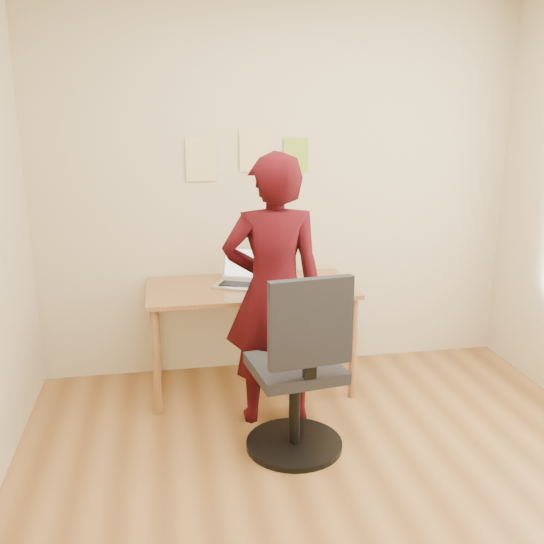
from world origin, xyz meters
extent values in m
cube|color=brown|center=(0.00, 0.00, -0.02)|extent=(3.50, 3.50, 0.04)
cube|color=#C9B893|center=(0.00, 1.77, 1.35)|extent=(3.50, 0.04, 2.70)
cube|color=brown|center=(-0.28, 1.38, 0.72)|extent=(1.40, 0.70, 0.03)
cylinder|color=brown|center=(-0.93, 1.08, 0.35)|extent=(0.05, 0.05, 0.71)
cylinder|color=brown|center=(0.37, 1.08, 0.35)|extent=(0.05, 0.05, 0.71)
cylinder|color=brown|center=(-0.93, 1.68, 0.35)|extent=(0.05, 0.05, 0.71)
cylinder|color=brown|center=(0.37, 1.68, 0.35)|extent=(0.05, 0.05, 0.71)
cube|color=#AEAFB6|center=(-0.35, 1.39, 0.75)|extent=(0.40, 0.35, 0.02)
cube|color=black|center=(-0.35, 1.39, 0.76)|extent=(0.30, 0.23, 0.00)
cube|color=#AEAFB6|center=(-0.29, 1.52, 0.87)|extent=(0.33, 0.20, 0.23)
cube|color=white|center=(-0.29, 1.52, 0.87)|extent=(0.29, 0.17, 0.18)
cube|color=white|center=(0.19, 1.30, 0.74)|extent=(0.29, 0.34, 0.00)
cube|color=black|center=(-0.11, 1.17, 0.74)|extent=(0.08, 0.13, 0.01)
cube|color=#3F4C59|center=(-0.11, 1.17, 0.75)|extent=(0.07, 0.11, 0.00)
cube|color=#E0C686|center=(-0.57, 1.74, 1.57)|extent=(0.21, 0.00, 0.30)
cube|color=#E0C686|center=(-0.19, 1.74, 1.63)|extent=(0.21, 0.00, 0.30)
cube|color=#83B929|center=(0.11, 1.74, 1.59)|extent=(0.18, 0.00, 0.24)
cube|color=black|center=(-0.15, 0.53, 0.50)|extent=(0.54, 0.54, 0.06)
cube|color=black|center=(-0.12, 0.31, 0.84)|extent=(0.46, 0.11, 0.48)
cube|color=black|center=(-0.12, 0.31, 0.60)|extent=(0.07, 0.05, 0.13)
cylinder|color=black|center=(-0.15, 0.53, 0.24)|extent=(0.06, 0.06, 0.48)
cylinder|color=black|center=(-0.15, 0.53, 0.02)|extent=(0.56, 0.56, 0.03)
imported|color=#32060B|center=(-0.21, 0.90, 0.84)|extent=(0.64, 0.44, 1.68)
camera|label=1|loc=(-0.85, -2.55, 1.91)|focal=40.00mm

